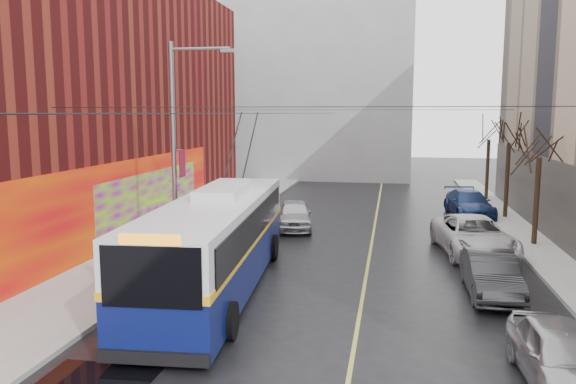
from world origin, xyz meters
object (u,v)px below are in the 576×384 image
Objects in this scene: streetlight_pole at (177,147)px; pedestrian_c at (160,231)px; parked_car_b at (491,274)px; parked_car_c at (474,236)px; parked_car_a at (562,356)px; trolleybus at (217,241)px; tree_mid at (510,130)px; pedestrian_a at (102,261)px; following_car at (294,214)px; tree_near at (540,140)px; pedestrian_b at (152,241)px; tree_far at (489,128)px; parked_car_d at (469,204)px.

pedestrian_c is (-1.62, 1.76, -3.88)m from streetlight_pole.
parked_car_c reaches higher than parked_car_b.
streetlight_pole is 15.51m from parked_car_a.
parked_car_a is at bearing -32.83° from trolleybus.
parked_car_c is at bearing 18.05° from streetlight_pole.
trolleybus is at bearing -49.08° from streetlight_pole.
pedestrian_a is (-16.83, -16.29, -4.31)m from tree_mid.
trolleybus is (2.52, -2.91, -3.10)m from streetlight_pole.
tree_mid reaches higher than following_car.
tree_mid is at bearing 47.47° from trolleybus.
tree_mid is at bearing 90.00° from tree_near.
pedestrian_a is at bearing -135.92° from tree_mid.
pedestrian_a is at bearing -160.49° from parked_car_c.
parked_car_b is 13.13m from pedestrian_b.
trolleybus is 8.48× the size of pedestrian_a.
following_car is (-11.76, -11.98, -4.37)m from tree_far.
tree_mid is 20.61m from trolleybus.
parked_car_a is 17.30m from pedestrian_c.
pedestrian_c is at bearing 141.30° from parked_car_a.
parked_car_d is 22.42m from pedestrian_a.
tree_near is at bearing 31.12° from trolleybus.
parked_car_b is 13.71m from pedestrian_a.
trolleybus is 2.98× the size of parked_car_b.
tree_mid is 1.47× the size of following_car.
tree_near is 14.00m from tree_far.
tree_mid reaches higher than parked_car_c.
tree_far reaches higher than pedestrian_a.
parked_car_d is at bearing 165.15° from tree_mid.
tree_mid is at bearing -90.00° from tree_far.
pedestrian_a is (-13.81, -7.24, 0.10)m from parked_car_c.
streetlight_pole reaches higher than parked_car_b.
following_car is 2.59× the size of pedestrian_b.
parked_car_d is at bearing 104.87° from tree_near.
pedestrian_c is at bearing -179.12° from parked_car_c.
tree_near is at bearing 67.11° from parked_car_b.
tree_far is at bearing 57.05° from trolleybus.
tree_mid is 0.50× the size of trolleybus.
tree_far is 26.32m from pedestrian_b.
pedestrian_c is at bearing 58.76° from pedestrian_b.
tree_far is at bearing -32.81° from pedestrian_a.
parked_car_b is (-0.49, 6.52, 0.00)m from parked_car_a.
tree_far is 1.46× the size of parked_car_b.
tree_far is at bearing 90.00° from tree_near.
parked_car_a is at bearing -76.20° from pedestrian_b.
trolleybus is (-12.62, -8.91, -3.23)m from tree_near.
parked_car_d is at bearing -107.18° from tree_far.
tree_far is 3.73× the size of pedestrian_b.
parked_car_d is (-2.00, 0.53, -4.47)m from tree_mid.
parked_car_c is (9.60, 6.86, -0.90)m from trolleybus.
tree_far is at bearing 35.71° from following_car.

